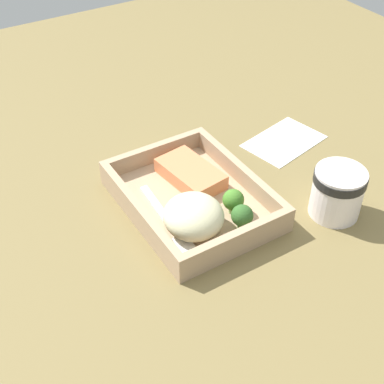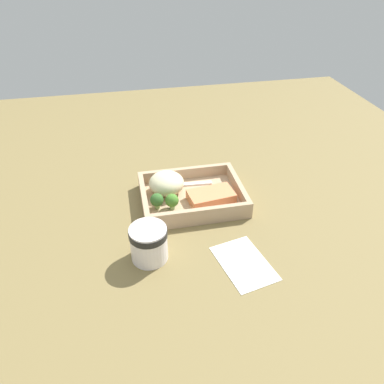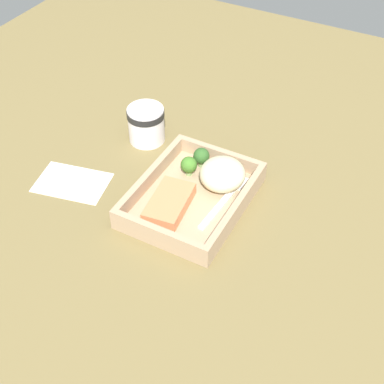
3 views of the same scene
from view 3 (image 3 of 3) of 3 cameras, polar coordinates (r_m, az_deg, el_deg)
The scene contains 10 objects.
ground_plane at distance 98.35cm, azimuth 0.00°, elevation -1.57°, with size 160.00×160.00×2.00cm, color olive.
takeout_tray at distance 97.23cm, azimuth 0.00°, elevation -0.90°, with size 24.44×18.77×1.20cm, color tan.
tray_rim at distance 95.79cm, azimuth 0.00°, elevation -0.01°, with size 24.44×18.77×2.95cm.
salmon_fillet at distance 94.20cm, azimuth -2.44°, elevation -1.22°, with size 10.76×6.18×2.39cm, color #E88453.
mashed_potatoes at distance 97.70cm, azimuth 3.27°, elevation 1.91°, with size 8.59×8.41×5.38cm, color beige.
broccoli_floret_1 at distance 100.09cm, azimuth -0.34°, elevation 2.88°, with size 3.14×3.14×3.95cm.
broccoli_floret_2 at distance 102.05cm, azimuth 1.01°, elevation 3.83°, with size 3.12×3.12×3.97cm.
fork at distance 96.56cm, azimuth 3.62°, elevation -0.71°, with size 15.88×2.75×0.44cm.
paper_cup at distance 109.74cm, azimuth -4.91°, elevation 7.37°, with size 7.60×7.60×7.57cm.
receipt_slip at distance 104.01cm, azimuth -12.65°, elevation 1.01°, with size 8.98×13.47×0.24cm, color white.
Camera 3 is at (-61.35, -32.81, 68.52)cm, focal length 50.00 mm.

